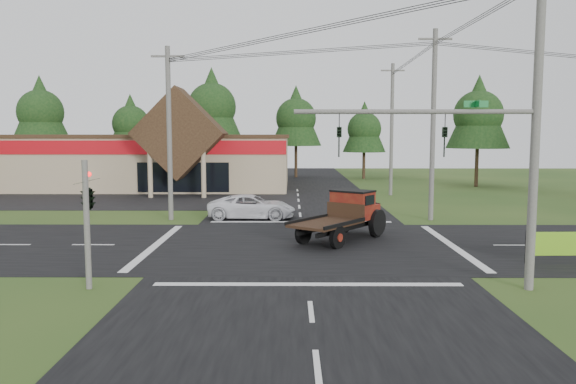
{
  "coord_description": "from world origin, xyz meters",
  "views": [
    {
      "loc": [
        -0.6,
        -26.19,
        5.27
      ],
      "look_at": [
        -0.76,
        3.39,
        2.2
      ],
      "focal_mm": 35.0,
      "sensor_mm": 36.0,
      "label": 1
    }
  ],
  "objects": [
    {
      "name": "parking_apron",
      "position": [
        -14.0,
        19.0,
        0.01
      ],
      "size": [
        28.0,
        14.0,
        0.02
      ],
      "primitive_type": "cube",
      "color": "black",
      "rests_on": "ground"
    },
    {
      "name": "tree_side_ne",
      "position": [
        18.0,
        30.0,
        7.38
      ],
      "size": [
        6.16,
        6.16,
        11.11
      ],
      "color": "#332316",
      "rests_on": "ground"
    },
    {
      "name": "white_pickup",
      "position": [
        -3.05,
        8.47,
        0.75
      ],
      "size": [
        5.48,
        2.65,
        1.5
      ],
      "primitive_type": "imported",
      "rotation": [
        0.0,
        0.0,
        1.54
      ],
      "color": "white",
      "rests_on": "ground"
    },
    {
      "name": "road_ns",
      "position": [
        0.0,
        0.0,
        0.01
      ],
      "size": [
        12.0,
        120.0,
        0.02
      ],
      "primitive_type": "cube",
      "color": "black",
      "rests_on": "ground"
    },
    {
      "name": "ground",
      "position": [
        0.0,
        0.0,
        0.0
      ],
      "size": [
        120.0,
        120.0,
        0.0
      ],
      "primitive_type": "plane",
      "color": "#284719",
      "rests_on": "ground"
    },
    {
      "name": "traffic_signal_corner",
      "position": [
        -7.5,
        -7.32,
        3.52
      ],
      "size": [
        0.53,
        2.48,
        4.4
      ],
      "color": "#595651",
      "rests_on": "ground"
    },
    {
      "name": "traffic_signal_mast",
      "position": [
        5.82,
        -7.5,
        4.43
      ],
      "size": [
        8.12,
        0.24,
        7.0
      ],
      "color": "#595651",
      "rests_on": "ground"
    },
    {
      "name": "cvs_building",
      "position": [
        -15.7,
        29.57,
        2.78
      ],
      "size": [
        30.4,
        18.2,
        9.19
      ],
      "color": "tan",
      "rests_on": "ground"
    },
    {
      "name": "utility_pole_ne",
      "position": [
        8.0,
        8.0,
        5.89
      ],
      "size": [
        2.0,
        0.3,
        11.5
      ],
      "color": "#595651",
      "rests_on": "ground"
    },
    {
      "name": "utility_pole_nr",
      "position": [
        7.5,
        -7.5,
        5.64
      ],
      "size": [
        2.0,
        0.3,
        11.0
      ],
      "color": "#595651",
      "rests_on": "ground"
    },
    {
      "name": "tree_row_d",
      "position": [
        0.0,
        42.0,
        7.38
      ],
      "size": [
        6.16,
        6.16,
        11.11
      ],
      "color": "#332316",
      "rests_on": "ground"
    },
    {
      "name": "tree_row_b",
      "position": [
        -20.0,
        42.0,
        6.7
      ],
      "size": [
        5.6,
        5.6,
        10.1
      ],
      "color": "#332316",
      "rests_on": "ground"
    },
    {
      "name": "roadside_banner",
      "position": [
        10.9,
        -3.67,
        0.68
      ],
      "size": [
        3.98,
        0.23,
        1.36
      ],
      "primitive_type": null,
      "rotation": [
        0.0,
        0.0,
        0.03
      ],
      "color": "#63A215",
      "rests_on": "ground"
    },
    {
      "name": "tree_row_e",
      "position": [
        8.0,
        40.0,
        6.03
      ],
      "size": [
        5.04,
        5.04,
        9.09
      ],
      "color": "#332316",
      "rests_on": "ground"
    },
    {
      "name": "road_ew",
      "position": [
        0.0,
        0.0,
        0.01
      ],
      "size": [
        120.0,
        12.0,
        0.02
      ],
      "primitive_type": "cube",
      "color": "black",
      "rests_on": "ground"
    },
    {
      "name": "utility_pole_n",
      "position": [
        8.0,
        22.0,
        5.74
      ],
      "size": [
        2.0,
        0.3,
        11.2
      ],
      "color": "#595651",
      "rests_on": "ground"
    },
    {
      "name": "tree_row_c",
      "position": [
        -10.0,
        41.0,
        8.72
      ],
      "size": [
        7.28,
        7.28,
        13.13
      ],
      "color": "#332316",
      "rests_on": "ground"
    },
    {
      "name": "utility_pole_nw",
      "position": [
        -8.0,
        8.0,
        5.39
      ],
      "size": [
        2.0,
        0.3,
        10.5
      ],
      "color": "#595651",
      "rests_on": "ground"
    },
    {
      "name": "antique_flatbed_truck",
      "position": [
        1.82,
        1.17,
        1.24
      ],
      "size": [
        5.38,
        6.08,
        2.48
      ],
      "primitive_type": null,
      "rotation": [
        0.0,
        0.0,
        -0.65
      ],
      "color": "#5F0D0D",
      "rests_on": "ground"
    },
    {
      "name": "tree_row_a",
      "position": [
        -30.0,
        40.0,
        8.05
      ],
      "size": [
        6.72,
        6.72,
        12.12
      ],
      "color": "#332316",
      "rests_on": "ground"
    }
  ]
}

